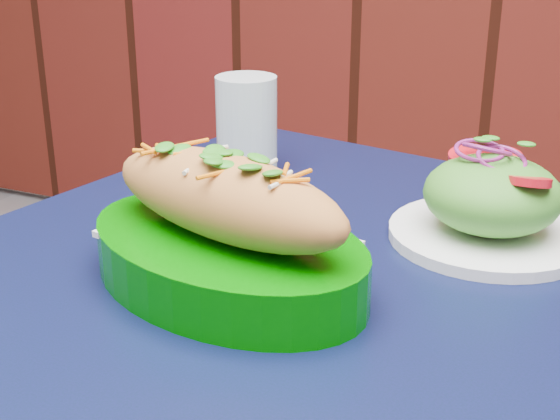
% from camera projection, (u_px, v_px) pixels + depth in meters
% --- Properties ---
extents(cafe_table, '(0.94, 0.94, 0.75)m').
position_uv_depth(cafe_table, '(338.00, 369.00, 0.74)').
color(cafe_table, black).
rests_on(cafe_table, ground).
extents(banh_mi_basket, '(0.33, 0.26, 0.13)m').
position_uv_depth(banh_mi_basket, '(226.00, 232.00, 0.69)').
color(banh_mi_basket, '#006500').
rests_on(banh_mi_basket, cafe_table).
extents(salad_plate, '(0.20, 0.20, 0.10)m').
position_uv_depth(salad_plate, '(492.00, 203.00, 0.79)').
color(salad_plate, white).
rests_on(salad_plate, cafe_table).
extents(water_glass, '(0.08, 0.08, 0.12)m').
position_uv_depth(water_glass, '(247.00, 126.00, 0.98)').
color(water_glass, silver).
rests_on(water_glass, cafe_table).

